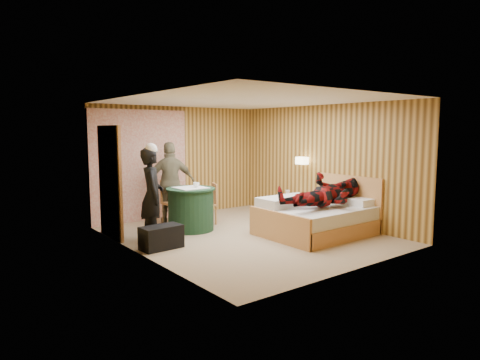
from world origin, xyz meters
TOP-DOWN VIEW (x-y plane):
  - floor at (0.00, 0.00)m, footprint 4.20×5.00m
  - ceiling at (0.00, 0.00)m, footprint 4.20×5.00m
  - wall_back at (0.00, 2.50)m, footprint 4.20×0.02m
  - wall_left at (-2.10, 0.00)m, footprint 0.02×5.00m
  - wall_right at (2.10, 0.00)m, footprint 0.02×5.00m
  - curtain at (-1.00, 2.43)m, footprint 2.20×0.08m
  - doorway at (-2.06, 1.40)m, footprint 0.06×0.90m
  - wall_lamp at (1.92, 0.45)m, footprint 0.26×0.24m
  - bed at (1.13, -0.71)m, footprint 1.98×1.54m
  - nightstand at (1.88, 0.72)m, footprint 0.39×0.53m
  - round_table at (-0.59, 1.01)m, footprint 0.96×0.96m
  - chair_far at (-0.59, 1.76)m, footprint 0.43×0.43m
  - chair_near at (0.05, 1.29)m, footprint 0.49×0.49m
  - duffel_bag at (-1.68, 0.15)m, footprint 0.70×0.41m
  - sneaker_left at (-0.41, 0.82)m, footprint 0.28×0.13m
  - sneaker_right at (-0.61, 1.20)m, footprint 0.28×0.19m
  - woman_standing at (-1.59, 0.65)m, footprint 0.59×0.71m
  - man_at_table at (-0.59, 1.81)m, footprint 1.09×0.75m
  - man_on_bed at (1.15, -0.94)m, footprint 0.86×0.67m
  - book_lower at (1.88, 0.67)m, footprint 0.25×0.27m
  - book_upper at (1.88, 0.67)m, footprint 0.26×0.28m
  - cup_nightstand at (1.88, 0.85)m, footprint 0.13×0.13m
  - cup_table at (-0.49, 0.96)m, footprint 0.14×0.14m

SIDE VIEW (x-z plane):
  - floor at x=0.00m, z-range -0.01..0.01m
  - sneaker_right at x=-0.61m, z-range 0.00..0.12m
  - sneaker_left at x=-0.41m, z-range 0.00..0.12m
  - duffel_bag at x=-1.68m, z-range 0.00..0.39m
  - nightstand at x=1.88m, z-range 0.01..0.52m
  - bed at x=1.13m, z-range -0.22..0.84m
  - round_table at x=-0.59m, z-range 0.00..0.85m
  - chair_near at x=0.05m, z-range 0.07..0.92m
  - book_lower at x=1.88m, z-range 0.51..0.53m
  - chair_far at x=-0.59m, z-range 0.07..1.00m
  - book_upper at x=1.88m, z-range 0.53..0.55m
  - cup_nightstand at x=1.88m, z-range 0.51..0.60m
  - woman_standing at x=-1.59m, z-range 0.00..1.66m
  - man_at_table at x=-0.59m, z-range 0.00..1.72m
  - cup_table at x=-0.49m, z-range 0.85..0.95m
  - man_on_bed at x=1.15m, z-range 0.08..1.85m
  - doorway at x=-2.06m, z-range 0.00..2.05m
  - curtain at x=-1.00m, z-range 0.00..2.40m
  - wall_back at x=0.00m, z-range 0.00..2.50m
  - wall_left at x=-2.10m, z-range 0.00..2.50m
  - wall_right at x=2.10m, z-range 0.00..2.50m
  - wall_lamp at x=1.92m, z-range 1.22..1.38m
  - ceiling at x=0.00m, z-range 2.50..2.50m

